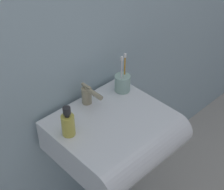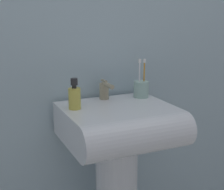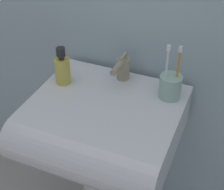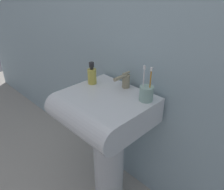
% 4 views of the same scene
% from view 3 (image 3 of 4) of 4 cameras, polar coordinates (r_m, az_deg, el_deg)
% --- Properties ---
extents(sink_pedestal, '(0.21, 0.21, 0.64)m').
position_cam_3_polar(sink_pedestal, '(1.51, -0.69, -15.57)').
color(sink_pedestal, white).
rests_on(sink_pedestal, ground).
extents(sink_basin, '(0.51, 0.48, 0.16)m').
position_cam_3_polar(sink_basin, '(1.18, -1.93, -5.54)').
color(sink_basin, white).
rests_on(sink_basin, sink_pedestal).
extents(faucet, '(0.05, 0.13, 0.10)m').
position_cam_3_polar(faucet, '(1.25, 1.62, 4.53)').
color(faucet, tan).
rests_on(faucet, sink_basin).
extents(toothbrush_cup, '(0.08, 0.08, 0.20)m').
position_cam_3_polar(toothbrush_cup, '(1.18, 9.66, 1.50)').
color(toothbrush_cup, '#99BFB2').
rests_on(toothbrush_cup, sink_basin).
extents(soap_bottle, '(0.06, 0.06, 0.14)m').
position_cam_3_polar(soap_bottle, '(1.24, -8.25, 4.29)').
color(soap_bottle, gold).
rests_on(soap_bottle, sink_basin).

